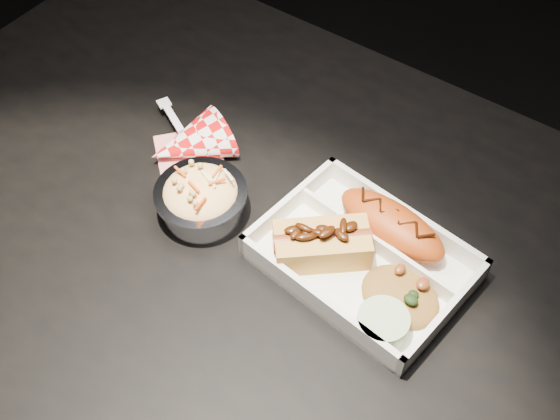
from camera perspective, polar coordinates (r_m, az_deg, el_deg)
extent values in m
cube|color=black|center=(0.92, -1.71, -2.28)|extent=(1.20, 0.80, 0.03)
cylinder|color=black|center=(1.62, -9.78, 7.24)|extent=(0.05, 0.05, 0.72)
cube|color=white|center=(0.88, 6.65, -4.41)|extent=(0.27, 0.21, 0.01)
cube|color=white|center=(0.91, 10.06, -0.53)|extent=(0.25, 0.04, 0.04)
cube|color=white|center=(0.83, 3.05, -7.51)|extent=(0.25, 0.04, 0.04)
cube|color=white|center=(0.91, 0.76, 0.35)|extent=(0.03, 0.18, 0.04)
cube|color=white|center=(0.84, 13.29, -8.36)|extent=(0.03, 0.18, 0.04)
cube|color=white|center=(0.88, 7.73, -2.92)|extent=(0.23, 0.03, 0.03)
ellipsoid|color=#B34411|center=(0.89, 9.07, -1.17)|extent=(0.16, 0.08, 0.05)
cube|color=gold|center=(0.85, 3.57, -3.78)|extent=(0.10, 0.09, 0.04)
cube|color=gold|center=(0.87, 3.28, -1.95)|extent=(0.10, 0.09, 0.04)
cylinder|color=brown|center=(0.85, 3.46, -2.50)|extent=(0.11, 0.10, 0.03)
ellipsoid|color=olive|center=(0.84, 9.84, -6.50)|extent=(0.11, 0.09, 0.03)
cylinder|color=#AAC595|center=(0.82, 8.32, -9.18)|extent=(0.06, 0.06, 0.03)
cylinder|color=silver|center=(0.92, -6.37, 0.56)|extent=(0.11, 0.11, 0.04)
cylinder|color=silver|center=(0.90, -6.49, 1.41)|extent=(0.12, 0.12, 0.01)
ellipsoid|color=#F4ECAC|center=(0.90, -6.49, 1.41)|extent=(0.10, 0.10, 0.04)
cube|color=red|center=(0.99, -7.29, 4.13)|extent=(0.14, 0.14, 0.00)
cone|color=red|center=(0.99, -7.45, 5.34)|extent=(0.14, 0.14, 0.10)
cube|color=white|center=(1.03, -8.68, 7.41)|extent=(0.06, 0.04, 0.00)
cube|color=white|center=(1.05, -9.41, 8.57)|extent=(0.02, 0.02, 0.00)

